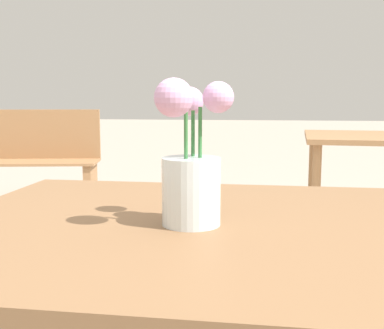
{
  "coord_description": "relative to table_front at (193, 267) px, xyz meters",
  "views": [
    {
      "loc": [
        0.12,
        -0.89,
        0.94
      ],
      "look_at": [
        0.0,
        -0.02,
        0.82
      ],
      "focal_mm": 45.0,
      "sensor_mm": 36.0,
      "label": 1
    }
  ],
  "objects": [
    {
      "name": "flower_vase",
      "position": [
        0.0,
        -0.02,
        0.19
      ],
      "size": [
        0.14,
        0.16,
        0.27
      ],
      "color": "silver",
      "rests_on": "table_front"
    },
    {
      "name": "table_back",
      "position": [
        0.79,
        2.16,
        -0.01
      ],
      "size": [
        0.81,
        0.89,
        0.72
      ],
      "color": "#9E7047",
      "rests_on": "ground_plane"
    },
    {
      "name": "table_front",
      "position": [
        0.0,
        0.0,
        0.0
      ],
      "size": [
        1.0,
        0.83,
        0.71
      ],
      "color": "brown",
      "rests_on": "ground_plane"
    }
  ]
}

